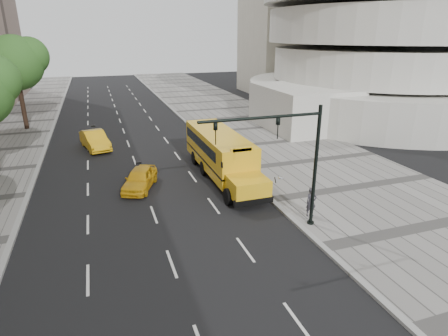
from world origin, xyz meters
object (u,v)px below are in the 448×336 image
object	(u,v)px
taxi_near	(140,179)
traffic_signal	(291,155)
school_bus	(220,151)
tree_c	(16,62)
pedestrian	(311,202)
taxi_far	(95,140)

from	to	relation	value
taxi_near	traffic_signal	distance (m)	10.82
school_bus	taxi_near	xyz separation A→B (m)	(-5.73, -0.75, -1.08)
tree_c	pedestrian	xyz separation A→B (m)	(17.45, -26.91, -5.86)
taxi_near	traffic_signal	bearing A→B (deg)	-28.60
tree_c	pedestrian	distance (m)	32.60
pedestrian	traffic_signal	xyz separation A→B (m)	(-1.86, -0.78, 3.13)
tree_c	taxi_far	distance (m)	12.99
taxi_near	pedestrian	xyz separation A→B (m)	(8.28, -7.24, 0.28)
school_bus	taxi_far	bearing A→B (deg)	131.29
taxi_far	traffic_signal	xyz separation A→B (m)	(9.02, -18.25, 3.30)
pedestrian	traffic_signal	bearing A→B (deg)	-153.61
school_bus	taxi_near	size ratio (longest dim) A/B	2.89
school_bus	traffic_signal	size ratio (longest dim) A/B	1.81
tree_c	traffic_signal	world-z (taller)	tree_c
traffic_signal	taxi_far	bearing A→B (deg)	116.30
pedestrian	traffic_signal	distance (m)	3.72
taxi_near	pedestrian	world-z (taller)	pedestrian
school_bus	taxi_far	distance (m)	12.66
taxi_far	traffic_signal	size ratio (longest dim) A/B	0.75
school_bus	taxi_far	size ratio (longest dim) A/B	2.42
taxi_far	pedestrian	bearing A→B (deg)	-70.92
tree_c	traffic_signal	size ratio (longest dim) A/B	1.48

